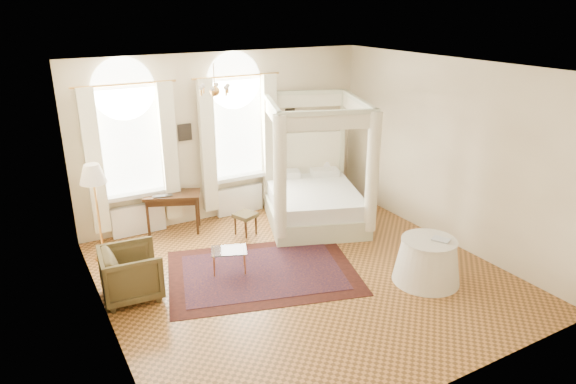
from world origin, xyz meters
The scene contains 18 objects.
ground centered at (0.00, 0.00, 0.00)m, with size 6.00×6.00×0.00m, color #A96931.
room_walls centered at (0.00, 0.00, 1.98)m, with size 6.00×6.00×6.00m.
window_left centered at (-1.90, 2.87, 1.49)m, with size 1.62×0.27×3.29m.
window_right centered at (0.20, 2.87, 1.49)m, with size 1.62×0.27×3.29m.
chandelier centered at (-0.90, 1.20, 2.91)m, with size 0.51×0.45×0.50m.
wall_pictures centered at (0.09, 2.97, 1.89)m, with size 2.54×0.03×0.39m.
canopy_bed centered at (1.32, 1.78, 0.56)m, with size 2.49×2.74×2.47m.
nightstand centered at (2.18, 2.70, 0.29)m, with size 0.41×0.37×0.59m, color #331B0D.
nightstand_lamp centered at (2.19, 2.68, 0.87)m, with size 0.29×0.29×0.43m.
writing_desk centered at (-1.27, 2.70, 0.66)m, with size 1.16×0.90×0.77m.
laptop centered at (-1.47, 2.68, 0.79)m, with size 0.36×0.23×0.03m, color black.
stool centered at (-0.14, 1.89, 0.35)m, with size 0.48×0.48×0.43m.
armchair centered at (-2.55, 0.72, 0.39)m, with size 0.83×0.86×0.78m, color #44381D.
coffee_table centered at (-0.98, 0.71, 0.35)m, with size 0.68×0.58×0.39m.
floor_lamp centered at (-2.70, 2.20, 1.45)m, with size 0.44×0.44×1.70m.
oriental_rug centered at (-0.53, 0.40, 0.01)m, with size 3.52×2.94×0.01m.
side_table centered at (1.61, -1.11, 0.35)m, with size 1.05×1.05×0.72m.
book centered at (1.67, -1.26, 0.73)m, with size 0.19×0.26×0.02m, color black.
Camera 1 is at (-3.83, -6.28, 4.17)m, focal length 32.00 mm.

